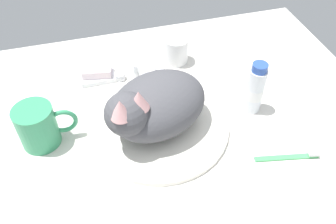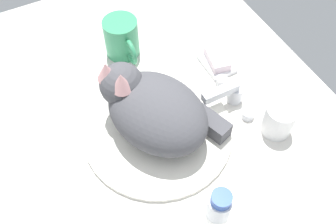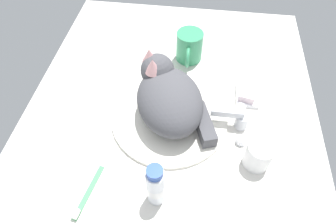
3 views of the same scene
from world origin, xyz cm
name	(u,v)px [view 1 (image 1 of 3)]	position (x,y,z in cm)	size (l,w,h in cm)	color
ground_plane	(159,132)	(0.00, 0.00, -1.50)	(110.00, 82.50, 3.00)	silver
sink_basin	(158,126)	(0.00, 0.00, 0.57)	(32.05, 32.05, 1.14)	white
faucet	(141,70)	(0.00, 18.23, 2.73)	(13.67, 10.43, 6.21)	silver
cat	(153,106)	(-1.22, -0.42, 7.77)	(27.06, 25.15, 15.48)	#4C4C51
coffee_mug	(39,126)	(-25.49, 3.01, 4.85)	(12.79, 8.37, 9.70)	#389966
rinse_cup	(176,50)	(11.00, 22.92, 3.63)	(6.45, 6.45, 7.26)	white
soap_dish	(98,76)	(-10.96, 21.57, 0.60)	(9.00, 6.40, 1.20)	white
soap_bar	(97,71)	(-10.96, 21.57, 2.27)	(7.41, 4.32, 2.13)	silver
toothpaste_bottle	(255,89)	(23.06, 0.11, 6.24)	(4.14, 4.14, 13.40)	white
toothbrush	(291,156)	(24.86, -16.01, 0.53)	(13.69, 3.91, 1.60)	#4CB266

